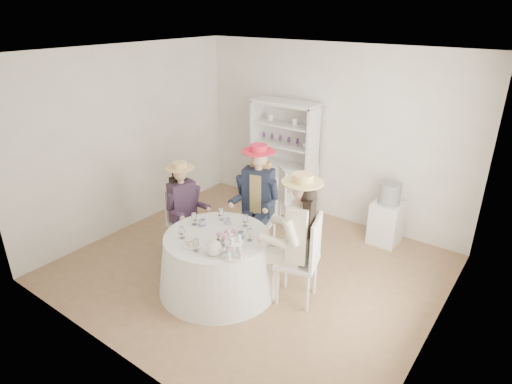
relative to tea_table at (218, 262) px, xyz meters
The scene contains 23 objects.
ground 0.67m from the tea_table, 82.19° to the left, with size 4.50×4.50×0.00m, color olive.
ceiling 2.41m from the tea_table, 82.19° to the left, with size 4.50×4.50×0.00m, color white.
wall_back 2.75m from the tea_table, 88.27° to the left, with size 4.50×4.50×0.00m, color silver.
wall_front 1.75m from the tea_table, 86.92° to the right, with size 4.50×4.50×0.00m, color silver.
wall_left 2.46m from the tea_table, 165.45° to the left, with size 4.50×4.50×0.00m, color silver.
wall_right 2.59m from the tea_table, 13.62° to the left, with size 4.50×4.50×0.00m, color silver.
tea_table is the anchor object (origin of this frame).
hutch 2.42m from the tea_table, 103.81° to the left, with size 1.25×0.83×1.83m.
side_table 2.56m from the tea_table, 61.23° to the left, with size 0.40×0.40×0.62m, color silver.
hatbox 2.59m from the tea_table, 61.23° to the left, with size 0.30×0.30×0.30m, color black.
guest_left 1.02m from the tea_table, 159.25° to the left, with size 0.53×0.50×1.33m.
guest_mid 1.08m from the tea_table, 96.02° to the left, with size 0.58×0.63×1.55m.
guest_right 1.08m from the tea_table, 22.16° to the left, with size 0.64×0.59×1.57m.
spare_chair 1.91m from the tea_table, 96.09° to the left, with size 0.54×0.54×0.93m.
teacup_a 0.50m from the tea_table, 166.14° to the left, with size 0.09×0.09×0.07m, color white.
teacup_b 0.50m from the tea_table, 105.79° to the left, with size 0.07×0.07×0.07m, color white.
teacup_c 0.48m from the tea_table, 26.14° to the left, with size 0.08×0.08×0.07m, color white.
flower_bowl 0.45m from the tea_table, 21.48° to the right, with size 0.21×0.21×0.05m, color white.
flower_arrangement 0.50m from the tea_table, 15.47° to the right, with size 0.19×0.18×0.07m.
table_teapot 0.61m from the tea_table, 52.16° to the right, with size 0.25×0.18×0.19m.
sandwich_plate 0.49m from the tea_table, 104.18° to the right, with size 0.26×0.26×0.06m.
cupcake_stand 0.68m from the tea_table, 27.55° to the right, with size 0.26×0.26×0.25m.
stemware_set 0.43m from the tea_table, 97.13° to the right, with size 0.85×0.85×0.15m.
Camera 1 is at (2.87, -3.80, 3.16)m, focal length 30.00 mm.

